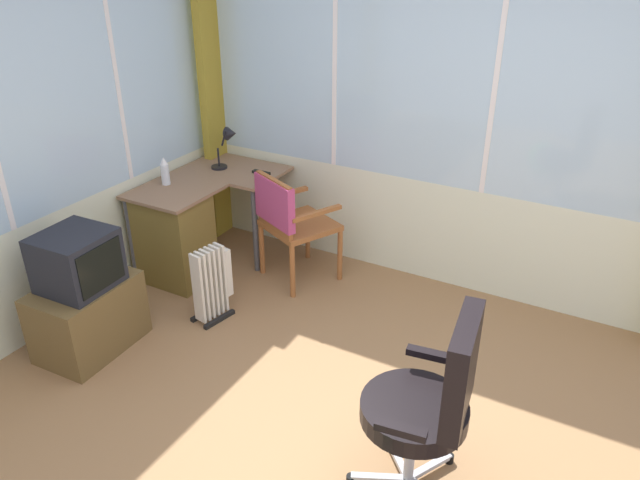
% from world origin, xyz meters
% --- Properties ---
extents(ground, '(5.01, 5.74, 0.06)m').
position_xyz_m(ground, '(0.00, 0.00, -0.03)').
color(ground, '#936B44').
extents(east_window_panel, '(0.07, 4.74, 2.60)m').
position_xyz_m(east_window_panel, '(2.03, 0.00, 1.30)').
color(east_window_panel, silver).
rests_on(east_window_panel, ground).
extents(curtain_corner, '(0.26, 0.08, 2.50)m').
position_xyz_m(curtain_corner, '(1.90, 2.27, 1.25)').
color(curtain_corner, '#A48A29').
rests_on(curtain_corner, ground).
extents(desk, '(1.17, 0.81, 0.73)m').
position_xyz_m(desk, '(1.09, 2.05, 0.39)').
color(desk, '#8A664A').
rests_on(desk, ground).
extents(desk_lamp, '(0.22, 0.19, 0.34)m').
position_xyz_m(desk_lamp, '(1.73, 2.00, 0.94)').
color(desk_lamp, black).
rests_on(desk_lamp, desk).
extents(tv_remote, '(0.05, 0.15, 0.02)m').
position_xyz_m(tv_remote, '(1.71, 1.68, 0.74)').
color(tv_remote, black).
rests_on(tv_remote, desk).
extents(spray_bottle, '(0.06, 0.06, 0.22)m').
position_xyz_m(spray_bottle, '(1.17, 2.19, 0.83)').
color(spray_bottle, silver).
rests_on(spray_bottle, desk).
extents(wooden_armchair, '(0.64, 0.64, 0.87)m').
position_xyz_m(wooden_armchair, '(1.44, 1.28, 0.56)').
color(wooden_armchair, '#9D5A2D').
rests_on(wooden_armchair, ground).
extents(office_chair, '(0.61, 0.57, 1.02)m').
position_xyz_m(office_chair, '(0.05, -0.36, 0.59)').
color(office_chair, '#B7B7BF').
rests_on(office_chair, ground).
extents(tv_on_stand, '(0.66, 0.47, 0.83)m').
position_xyz_m(tv_on_stand, '(0.09, 1.96, 0.37)').
color(tv_on_stand, brown).
rests_on(tv_on_stand, ground).
extents(space_heater, '(0.32, 0.22, 0.55)m').
position_xyz_m(space_heater, '(0.76, 1.47, 0.28)').
color(space_heater, silver).
rests_on(space_heater, ground).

